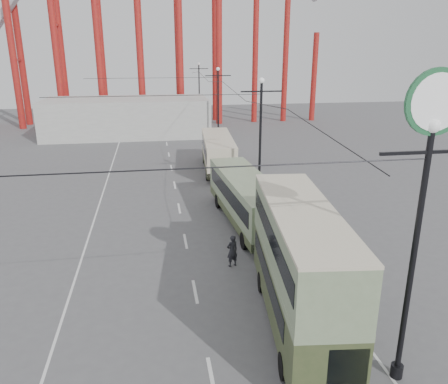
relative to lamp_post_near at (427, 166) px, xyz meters
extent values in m
plane|color=#545457|center=(-5.60, 3.00, -7.86)|extent=(160.00, 160.00, 0.00)
cube|color=silver|center=(-6.60, 22.00, -7.86)|extent=(0.15, 82.00, 0.01)
cube|color=silver|center=(-0.20, 23.00, -7.86)|extent=(0.12, 120.00, 0.01)
cube|color=silver|center=(-12.60, 23.00, -7.86)|extent=(0.12, 120.00, 0.01)
cylinder|color=black|center=(0.00, 0.00, -3.36)|extent=(0.20, 0.20, 9.00)
cylinder|color=black|center=(0.00, 0.00, -7.61)|extent=(0.44, 0.44, 0.50)
cube|color=black|center=(0.00, 0.00, 0.44)|extent=(3.20, 0.10, 0.10)
sphere|color=white|center=(0.00, 0.00, 1.24)|extent=(0.44, 0.44, 0.44)
cylinder|color=#216137|center=(0.00, 0.00, 1.94)|extent=(2.00, 0.12, 2.00)
cylinder|color=white|center=(0.00, 0.00, 1.94)|extent=(1.70, 0.16, 1.70)
cylinder|color=black|center=(0.00, 21.00, -3.36)|extent=(0.20, 0.20, 9.00)
cylinder|color=black|center=(0.00, 21.00, -7.61)|extent=(0.44, 0.44, 0.50)
cube|color=black|center=(0.00, 21.00, 0.44)|extent=(3.20, 0.10, 0.10)
sphere|color=white|center=(0.00, 21.00, 1.24)|extent=(0.44, 0.44, 0.44)
cylinder|color=black|center=(0.00, 43.00, -3.36)|extent=(0.20, 0.20, 9.00)
cylinder|color=black|center=(0.00, 43.00, -7.61)|extent=(0.44, 0.44, 0.50)
cube|color=black|center=(0.00, 43.00, 0.44)|extent=(3.20, 0.10, 0.10)
sphere|color=white|center=(0.00, 43.00, 1.24)|extent=(0.44, 0.44, 0.44)
cylinder|color=black|center=(0.00, 65.00, -3.36)|extent=(0.20, 0.20, 9.00)
cylinder|color=black|center=(0.00, 65.00, -7.61)|extent=(0.44, 0.44, 0.50)
cube|color=black|center=(0.00, 65.00, 0.44)|extent=(3.20, 0.10, 0.10)
sphere|color=white|center=(0.00, 65.00, 1.24)|extent=(0.44, 0.44, 0.44)
cylinder|color=maroon|center=(-27.60, 58.00, 1.14)|extent=(1.00, 1.00, 18.00)
cylinder|color=maroon|center=(-27.60, 62.00, 1.14)|extent=(1.00, 1.00, 18.00)
cylinder|color=maroon|center=(-21.60, 58.00, 5.64)|extent=(1.00, 1.00, 27.00)
cylinder|color=maroon|center=(-21.60, 62.00, 5.64)|extent=(1.00, 1.00, 27.00)
cylinder|color=maroon|center=(-15.60, 58.00, 10.14)|extent=(1.00, 1.00, 36.00)
cylinder|color=maroon|center=(-15.60, 62.00, 10.14)|extent=(1.00, 1.00, 36.00)
cylinder|color=maroon|center=(8.40, 59.00, 7.14)|extent=(0.90, 0.90, 30.00)
cylinder|color=maroon|center=(13.40, 59.00, 3.14)|extent=(0.90, 0.90, 22.00)
cylinder|color=maroon|center=(18.40, 59.00, -0.86)|extent=(0.90, 0.90, 14.00)
cube|color=#A8A8A3|center=(-11.60, 50.00, -5.36)|extent=(22.00, 10.00, 5.00)
cube|color=#364324|center=(-2.57, 3.64, -6.22)|extent=(3.56, 10.15, 2.19)
cube|color=black|center=(-2.57, 3.64, -5.77)|extent=(3.38, 8.18, 0.89)
cube|color=gray|center=(-2.57, 3.64, -4.98)|extent=(3.58, 10.16, 0.30)
cube|color=gray|center=(-2.57, 3.64, -3.74)|extent=(3.56, 10.15, 2.19)
cube|color=black|center=(-2.57, 3.64, -3.64)|extent=(3.54, 9.57, 0.85)
cube|color=beige|center=(-2.57, 3.64, -2.58)|extent=(3.58, 10.16, 0.12)
cylinder|color=black|center=(-3.38, 6.53, -7.36)|extent=(0.39, 1.02, 0.99)
cylinder|color=black|center=(-1.15, 6.28, -7.36)|extent=(0.39, 1.02, 0.99)
cylinder|color=black|center=(-4.04, 0.60, -7.36)|extent=(0.39, 1.02, 0.99)
cylinder|color=black|center=(-1.81, 0.35, -7.36)|extent=(0.39, 1.02, 0.99)
cube|color=gray|center=(-2.29, 15.30, -6.03)|extent=(3.34, 11.64, 2.51)
cube|color=black|center=(-2.29, 15.30, -5.61)|extent=(3.30, 10.39, 0.99)
cube|color=#364324|center=(-2.29, 15.30, -7.03)|extent=(3.37, 11.64, 0.52)
cube|color=gray|center=(-2.29, 15.30, -4.70)|extent=(3.36, 11.64, 0.17)
cylinder|color=black|center=(-3.68, 18.46, -7.34)|extent=(0.36, 1.06, 1.04)
cylinder|color=black|center=(-1.32, 18.61, -7.34)|extent=(0.36, 1.06, 1.04)
cylinder|color=black|center=(-3.24, 11.58, -7.34)|extent=(0.36, 1.06, 1.04)
cylinder|color=black|center=(-0.88, 11.73, -7.34)|extent=(0.36, 1.06, 1.04)
cube|color=beige|center=(-2.09, 29.39, -6.00)|extent=(3.45, 10.82, 2.56)
cube|color=black|center=(-2.09, 29.39, -5.57)|extent=(3.40, 9.55, 1.01)
cube|color=#364324|center=(-2.09, 29.39, -7.01)|extent=(3.48, 10.83, 0.53)
cube|color=beige|center=(-2.09, 29.39, -4.63)|extent=(3.47, 10.83, 0.17)
cylinder|color=black|center=(-3.08, 32.24, -7.33)|extent=(0.38, 1.08, 1.07)
cylinder|color=black|center=(-0.68, 32.06, -7.33)|extent=(0.38, 1.08, 1.07)
cylinder|color=black|center=(-3.53, 26.29, -7.33)|extent=(0.38, 1.08, 1.07)
cylinder|color=black|center=(-1.13, 26.11, -7.33)|extent=(0.38, 1.08, 1.07)
imported|color=black|center=(-4.33, 9.34, -6.96)|extent=(0.77, 0.65, 1.81)
camera|label=1|loc=(-8.24, -11.78, 3.37)|focal=35.00mm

